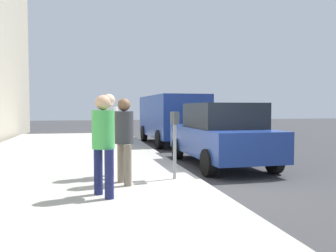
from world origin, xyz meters
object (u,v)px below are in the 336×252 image
parked_sedan_near (221,134)px  pedestrian_at_meter (124,135)px  parking_officer (109,128)px  parking_meter (175,131)px  pedestrian_bystander (103,138)px  parked_van_far (171,116)px

parked_sedan_near → pedestrian_at_meter: bearing=129.4°
pedestrian_at_meter → parking_officer: bearing=94.6°
pedestrian_at_meter → parked_sedan_near: pedestrian_at_meter is taller
parking_meter → pedestrian_at_meter: size_ratio=0.84×
pedestrian_at_meter → parking_officer: (0.72, 0.25, 0.08)m
parking_meter → pedestrian_bystander: (-1.16, 1.51, -0.02)m
pedestrian_bystander → parked_van_far: bearing=43.4°
pedestrian_bystander → parked_sedan_near: 4.77m
pedestrian_at_meter → parking_officer: 0.77m
parked_van_far → parking_officer: bearing=157.5°
parked_sedan_near → parked_van_far: bearing=0.0°
parked_van_far → parked_sedan_near: bearing=-180.0°
parking_meter → pedestrian_bystander: size_ratio=0.83×
parking_meter → parked_sedan_near: bearing=-40.9°
parking_meter → pedestrian_at_meter: pedestrian_at_meter is taller
parking_meter → pedestrian_bystander: bearing=127.3°
pedestrian_bystander → parking_officer: parking_officer is taller
parking_meter → parking_officer: bearing=70.9°
parking_meter → parked_sedan_near: 2.89m
parked_sedan_near → parked_van_far: 6.05m
parking_meter → pedestrian_bystander: pedestrian_bystander is taller
pedestrian_bystander → parking_officer: bearing=56.8°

